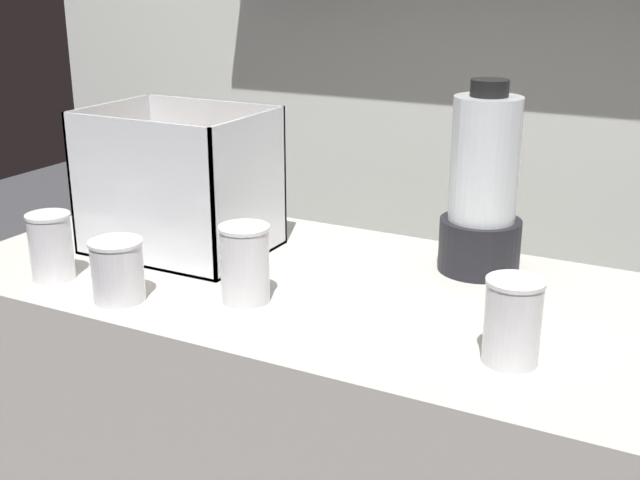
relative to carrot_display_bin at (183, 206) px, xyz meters
The scene contains 7 objects.
back_wall_unit 0.85m from the carrot_display_bin, 66.01° to the left, with size 2.60×0.24×2.50m.
carrot_display_bin is the anchor object (origin of this frame).
blender_pitcher 0.59m from the carrot_display_bin, 15.70° to the left, with size 0.15×0.15×0.36m.
juice_cup_mango_far_left 0.27m from the carrot_display_bin, 114.79° to the right, with size 0.08×0.08×0.12m.
juice_cup_orange_left 0.28m from the carrot_display_bin, 77.06° to the right, with size 0.09×0.09×0.11m.
juice_cup_mango_middle 0.31m from the carrot_display_bin, 33.75° to the right, with size 0.09×0.09×0.13m.
juice_cup_carrot_right 0.75m from the carrot_display_bin, 14.49° to the right, with size 0.09×0.09×0.13m.
Camera 1 is at (0.64, -1.23, 1.45)m, focal length 45.65 mm.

